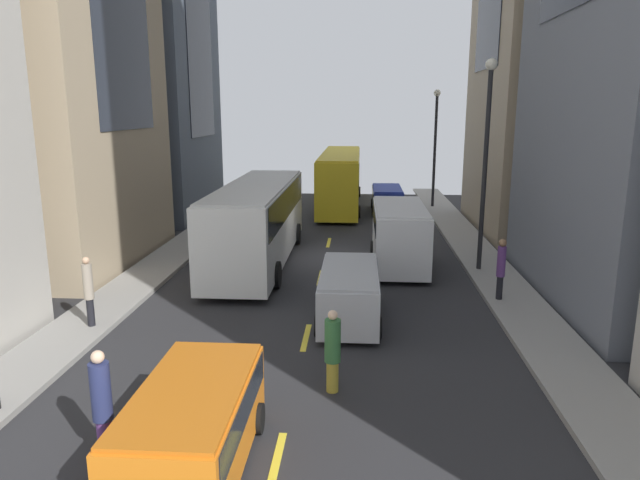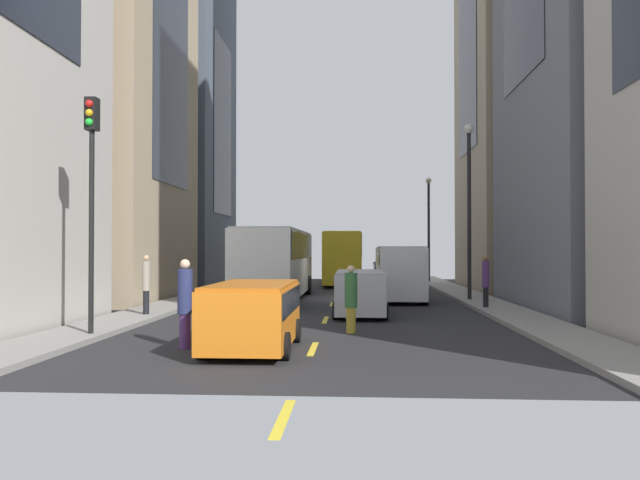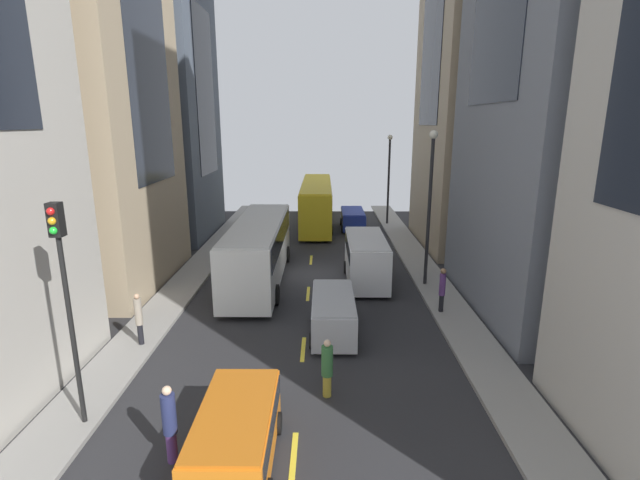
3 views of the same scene
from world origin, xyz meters
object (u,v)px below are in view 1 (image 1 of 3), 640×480
object	(u,v)px
car_silver_2	(349,290)
pedestrian_walking_far	(501,266)
city_bus_white	(258,216)
car_orange_0	(193,421)
car_blue_1	(387,197)
pedestrian_crossing_near	(333,349)
streetcar_yellow	(341,175)
pedestrian_waiting_curb	(102,403)
delivery_van_white	(399,232)
pedestrian_crossing_mid	(89,289)

from	to	relation	value
car_silver_2	pedestrian_walking_far	xyz separation A→B (m)	(5.00, 1.97, 0.32)
city_bus_white	car_orange_0	world-z (taller)	city_bus_white
car_blue_1	pedestrian_walking_far	xyz separation A→B (m)	(2.97, -17.52, 0.37)
city_bus_white	pedestrian_crossing_near	world-z (taller)	city_bus_white
streetcar_yellow	car_blue_1	world-z (taller)	streetcar_yellow
car_silver_2	pedestrian_waiting_curb	size ratio (longest dim) A/B	1.99
pedestrian_crossing_near	car_blue_1	bearing A→B (deg)	70.76
car_silver_2	pedestrian_walking_far	world-z (taller)	pedestrian_walking_far
delivery_van_white	car_orange_0	world-z (taller)	delivery_van_white
delivery_van_white	pedestrian_crossing_mid	size ratio (longest dim) A/B	2.61
pedestrian_walking_far	delivery_van_white	bearing A→B (deg)	-8.77
pedestrian_walking_far	pedestrian_waiting_curb	xyz separation A→B (m)	(-9.34, -9.58, -0.12)
car_orange_0	car_blue_1	distance (m)	27.61
delivery_van_white	pedestrian_waiting_curb	world-z (taller)	delivery_van_white
delivery_van_white	car_orange_0	bearing A→B (deg)	-108.04
delivery_van_white	car_blue_1	xyz separation A→B (m)	(0.11, 13.23, -0.59)
streetcar_yellow	pedestrian_crossing_near	distance (m)	26.13
delivery_van_white	car_blue_1	size ratio (longest dim) A/B	1.23
car_orange_0	pedestrian_crossing_near	bearing A→B (deg)	52.99
delivery_van_white	pedestrian_waiting_curb	xyz separation A→B (m)	(-6.26, -13.87, -0.35)
pedestrian_crossing_mid	pedestrian_waiting_curb	world-z (taller)	pedestrian_crossing_mid
car_blue_1	pedestrian_crossing_mid	size ratio (longest dim) A/B	2.13
delivery_van_white	pedestrian_crossing_mid	bearing A→B (deg)	-141.23
car_orange_0	car_silver_2	xyz separation A→B (m)	(2.63, 7.72, 0.01)
delivery_van_white	pedestrian_waiting_curb	size ratio (longest dim) A/B	2.49
car_blue_1	delivery_van_white	bearing A→B (deg)	-90.45
car_blue_1	car_silver_2	world-z (taller)	car_silver_2
city_bus_white	pedestrian_waiting_curb	distance (m)	14.27
pedestrian_walking_far	car_silver_2	bearing A→B (deg)	67.06
city_bus_white	pedestrian_walking_far	xyz separation A→B (m)	(8.97, -4.66, -0.72)
car_orange_0	delivery_van_white	bearing A→B (deg)	71.96
car_orange_0	car_blue_1	xyz separation A→B (m)	(4.66, 27.21, -0.03)
delivery_van_white	pedestrian_crossing_mid	world-z (taller)	delivery_van_white
car_orange_0	car_silver_2	world-z (taller)	car_silver_2
car_silver_2	streetcar_yellow	bearing A→B (deg)	92.68
pedestrian_crossing_near	pedestrian_walking_far	bearing A→B (deg)	37.47
car_blue_1	pedestrian_waiting_curb	distance (m)	27.84
streetcar_yellow	pedestrian_crossing_near	size ratio (longest dim) A/B	7.00
pedestrian_waiting_curb	pedestrian_crossing_near	bearing A→B (deg)	-10.09
car_orange_0	pedestrian_crossing_mid	size ratio (longest dim) A/B	1.95
pedestrian_crossing_mid	pedestrian_crossing_near	bearing A→B (deg)	178.83
pedestrian_walking_far	pedestrian_waiting_curb	distance (m)	13.38
pedestrian_crossing_mid	pedestrian_waiting_curb	distance (m)	7.04
city_bus_white	streetcar_yellow	distance (m)	15.15
streetcar_yellow	pedestrian_crossing_near	bearing A→B (deg)	-88.43
city_bus_white	delivery_van_white	bearing A→B (deg)	-3.57
city_bus_white	streetcar_yellow	world-z (taller)	streetcar_yellow
city_bus_white	car_silver_2	size ratio (longest dim) A/B	2.59
car_blue_1	pedestrian_waiting_curb	xyz separation A→B (m)	(-6.36, -27.10, 0.25)
city_bus_white	streetcar_yellow	xyz separation A→B (m)	(2.96, 14.86, 0.12)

